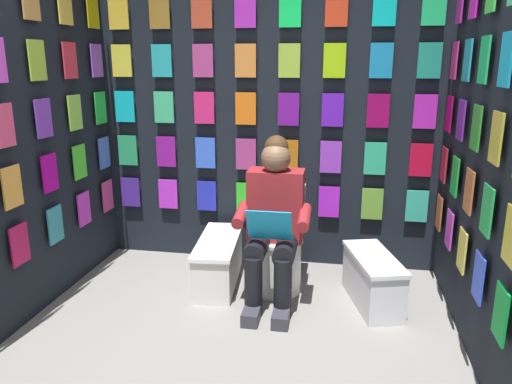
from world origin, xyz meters
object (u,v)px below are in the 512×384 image
object	(u,v)px
person_reading	(274,221)
comic_longbox_far	(373,280)
toilet	(277,246)
comic_longbox_near	(219,261)

from	to	relation	value
person_reading	comic_longbox_far	size ratio (longest dim) A/B	1.66
toilet	comic_longbox_near	size ratio (longest dim) A/B	0.93
toilet	comic_longbox_near	bearing A→B (deg)	2.99
person_reading	comic_longbox_near	bearing A→B (deg)	-23.83
comic_longbox_near	comic_longbox_far	xyz separation A→B (m)	(-1.17, 0.14, 0.00)
comic_longbox_near	comic_longbox_far	world-z (taller)	comic_longbox_far
person_reading	comic_longbox_near	size ratio (longest dim) A/B	1.43
toilet	person_reading	size ratio (longest dim) A/B	0.65
person_reading	comic_longbox_near	xyz separation A→B (m)	(0.46, -0.20, -0.42)
person_reading	comic_longbox_far	distance (m)	0.83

